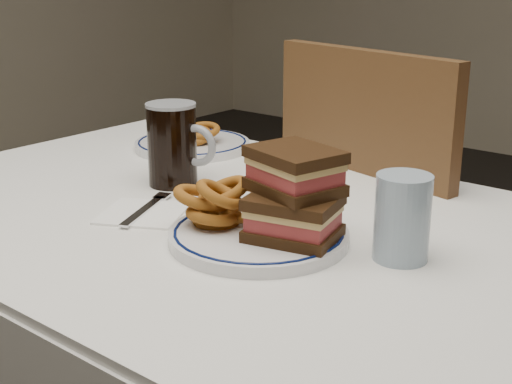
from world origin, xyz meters
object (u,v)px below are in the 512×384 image
Objects in this scene: main_plate at (259,235)px; far_plate at (192,144)px; beer_mug at (174,144)px; chair_far at (396,249)px; reuben_sandwich at (294,194)px.

main_plate is 0.59m from far_plate.
beer_mug is at bearing 157.83° from main_plate.
beer_mug is at bearing -52.85° from far_plate.
far_plate is at bearing -152.82° from chair_far.
far_plate is (-0.53, 0.33, -0.07)m from reuben_sandwich.
beer_mug reaches higher than far_plate.
chair_far is 0.63m from reuben_sandwich.
chair_far is 3.60× the size of main_plate.
far_plate is at bearing 144.05° from main_plate.
far_plate is at bearing 127.15° from beer_mug.
reuben_sandwich is at bearing -16.96° from beer_mug.
chair_far is at bearing 27.18° from far_plate.
main_plate is (0.06, -0.56, 0.22)m from chair_far.
beer_mug is 0.60× the size of far_plate.
chair_far reaches higher than main_plate.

